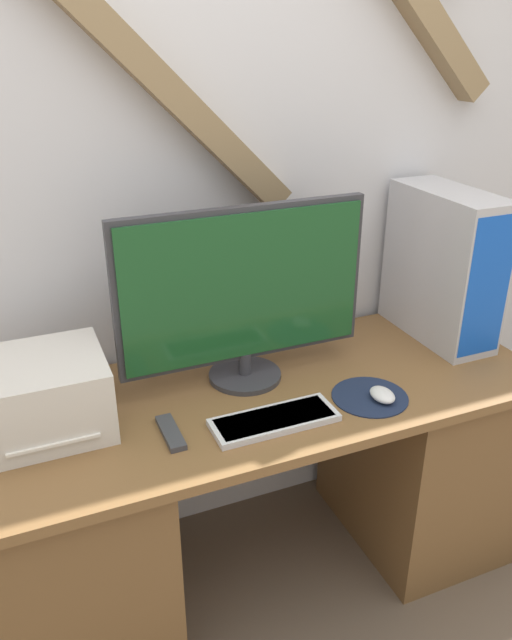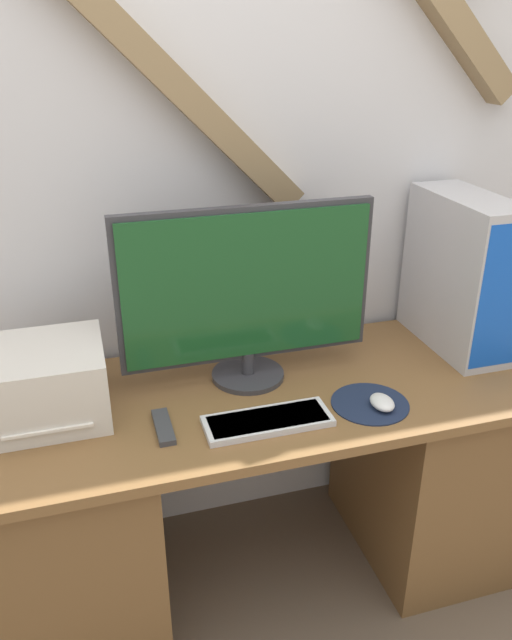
% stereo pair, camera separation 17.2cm
% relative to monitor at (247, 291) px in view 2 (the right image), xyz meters
% --- Properties ---
extents(wall_back, '(6.40, 0.13, 2.70)m').
position_rel_monitor_xyz_m(wall_back, '(0.05, 0.29, 0.36)').
color(wall_back, silver).
rests_on(wall_back, ground_plane).
extents(desk, '(1.68, 0.65, 0.73)m').
position_rel_monitor_xyz_m(desk, '(0.03, -0.09, -0.63)').
color(desk, brown).
rests_on(desk, ground_plane).
extents(monitor, '(0.74, 0.22, 0.53)m').
position_rel_monitor_xyz_m(monitor, '(0.00, 0.00, 0.00)').
color(monitor, '#333338').
rests_on(monitor, desk).
extents(keyboard, '(0.34, 0.13, 0.02)m').
position_rel_monitor_xyz_m(keyboard, '(-0.02, -0.26, -0.27)').
color(keyboard, silver).
rests_on(keyboard, desk).
extents(mousepad, '(0.22, 0.22, 0.00)m').
position_rel_monitor_xyz_m(mousepad, '(0.29, -0.25, -0.28)').
color(mousepad, '#19233D').
rests_on(mousepad, desk).
extents(mouse, '(0.06, 0.09, 0.03)m').
position_rel_monitor_xyz_m(mouse, '(0.31, -0.28, -0.26)').
color(mouse, silver).
rests_on(mouse, mousepad).
extents(computer_tower, '(0.18, 0.43, 0.50)m').
position_rel_monitor_xyz_m(computer_tower, '(0.72, 0.02, -0.03)').
color(computer_tower, '#B2B2B7').
rests_on(computer_tower, desk).
extents(printer, '(0.32, 0.31, 0.20)m').
position_rel_monitor_xyz_m(printer, '(-0.57, -0.04, -0.18)').
color(printer, beige).
rests_on(printer, desk).
extents(remote_control, '(0.04, 0.16, 0.02)m').
position_rel_monitor_xyz_m(remote_control, '(-0.29, -0.20, -0.27)').
color(remote_control, '#38383D').
rests_on(remote_control, desk).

